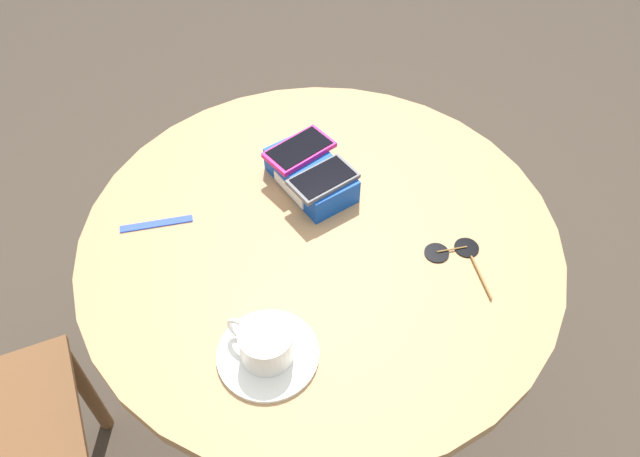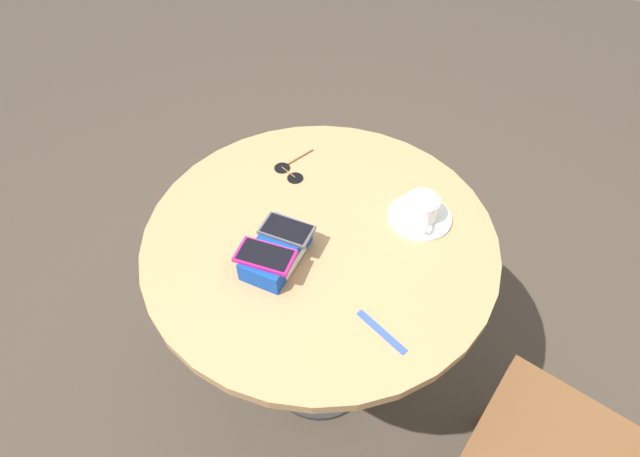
{
  "view_description": "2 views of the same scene",
  "coord_description": "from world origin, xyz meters",
  "views": [
    {
      "loc": [
        0.69,
        -0.31,
        1.69
      ],
      "look_at": [
        0.0,
        0.0,
        0.8
      ],
      "focal_mm": 35.0,
      "sensor_mm": 36.0,
      "label": 1
    },
    {
      "loc": [
        -0.69,
        -0.49,
        1.75
      ],
      "look_at": [
        0.0,
        0.0,
        0.8
      ],
      "focal_mm": 28.0,
      "sensor_mm": 36.0,
      "label": 2
    }
  ],
  "objects": [
    {
      "name": "lanyard_strap",
      "position": [
        -0.16,
        -0.28,
        0.78
      ],
      "size": [
        0.04,
        0.14,
        0.0
      ],
      "primitive_type": "cube",
      "rotation": [
        0.0,
        0.0,
        1.36
      ],
      "color": "blue",
      "rests_on": "round_table"
    },
    {
      "name": "phone_gray",
      "position": [
        -0.08,
        0.04,
        0.84
      ],
      "size": [
        0.1,
        0.14,
        0.01
      ],
      "color": "#515156",
      "rests_on": "phone_box"
    },
    {
      "name": "saucer",
      "position": [
        0.2,
        -0.18,
        0.78
      ],
      "size": [
        0.17,
        0.17,
        0.01
      ],
      "primitive_type": "cylinder",
      "color": "white",
      "rests_on": "round_table"
    },
    {
      "name": "round_table",
      "position": [
        0.0,
        0.0,
        0.65
      ],
      "size": [
        0.92,
        0.92,
        0.78
      ],
      "color": "#2D2D2D",
      "rests_on": "ground_plane"
    },
    {
      "name": "sunglasses",
      "position": [
        0.14,
        0.21,
        0.78
      ],
      "size": [
        0.15,
        0.1,
        0.01
      ],
      "color": "black",
      "rests_on": "round_table"
    },
    {
      "name": "phone_box",
      "position": [
        -0.13,
        0.04,
        0.8
      ],
      "size": [
        0.21,
        0.14,
        0.06
      ],
      "color": "#0F42AD",
      "rests_on": "round_table"
    },
    {
      "name": "coffee_cup",
      "position": [
        0.2,
        -0.19,
        0.82
      ],
      "size": [
        0.11,
        0.09,
        0.06
      ],
      "color": "white",
      "rests_on": "saucer"
    },
    {
      "name": "phone_magenta",
      "position": [
        -0.17,
        0.03,
        0.84
      ],
      "size": [
        0.11,
        0.15,
        0.01
      ],
      "color": "#D11975",
      "rests_on": "phone_box"
    },
    {
      "name": "ground_plane",
      "position": [
        0.0,
        0.0,
        0.0
      ],
      "size": [
        8.0,
        8.0,
        0.0
      ],
      "primitive_type": "plane",
      "color": "#42382D"
    }
  ]
}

